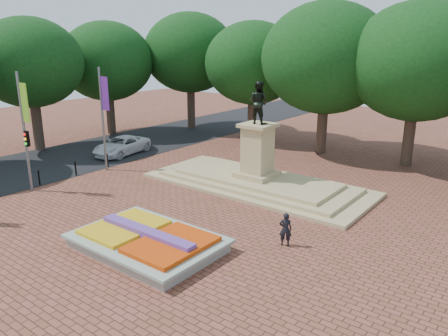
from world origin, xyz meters
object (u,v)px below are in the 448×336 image
(flower_bed, at_px, (148,241))
(van, at_px, (122,146))
(monument, at_px, (257,172))
(pedestrian, at_px, (285,229))

(flower_bed, height_order, van, van)
(flower_bed, relative_size, van, 1.26)
(monument, bearing_deg, flower_bed, -84.13)
(monument, xyz_separation_m, pedestrian, (5.52, -6.07, -0.12))
(van, height_order, pedestrian, pedestrian)
(flower_bed, bearing_deg, pedestrian, 41.13)
(van, xyz_separation_m, pedestrian, (18.28, -6.06, 0.07))
(van, bearing_deg, pedestrian, -27.27)
(flower_bed, xyz_separation_m, pedestrian, (4.50, 3.93, 0.39))
(pedestrian, bearing_deg, flower_bed, 11.32)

